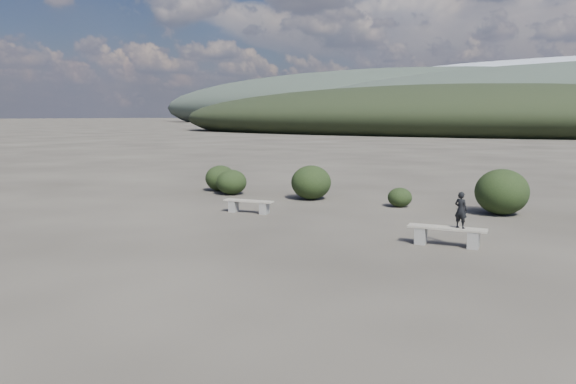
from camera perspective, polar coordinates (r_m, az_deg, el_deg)
The scene contains 9 objects.
ground at distance 12.89m, azimuth -7.19°, elevation -6.74°, with size 1200.00×1200.00×0.00m, color #302B25.
bench_left at distance 18.70m, azimuth -4.02°, elevation -1.35°, with size 1.74×0.66×0.42m.
bench_right at distance 14.50m, azimuth 15.83°, elevation -4.17°, with size 1.94×0.67×0.48m.
seated_person at distance 14.35m, azimuth 17.15°, elevation -1.75°, with size 0.33×0.22×0.90m, color black.
shrub_a at distance 23.11m, azimuth -5.77°, elevation 1.01°, with size 1.25×1.25×1.02m, color black.
shrub_b at distance 21.64m, azimuth 2.36°, elevation 0.98°, with size 1.54×1.54×1.32m, color black.
shrub_c at distance 20.26m, azimuth 11.29°, elevation -0.53°, with size 0.86×0.86×0.69m, color black.
shrub_d at distance 19.57m, azimuth 20.90°, elevation 0.01°, with size 1.71×1.71×1.50m, color black.
shrub_f at distance 24.28m, azimuth -6.88°, elevation 1.41°, with size 1.30×1.30×1.10m, color black.
Camera 1 is at (7.96, -9.61, 3.21)m, focal length 35.00 mm.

